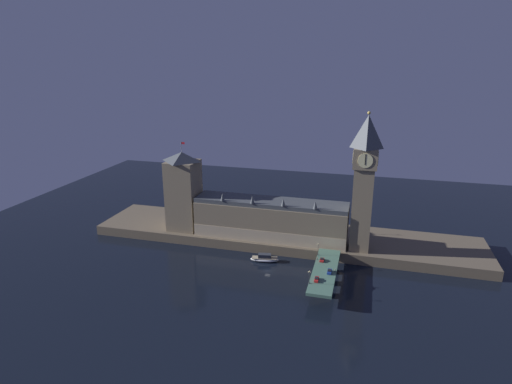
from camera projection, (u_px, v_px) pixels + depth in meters
ground_plane at (268, 271)px, 213.20m from camera, size 400.00×400.00×0.00m
embankment at (284, 236)px, 248.34m from camera, size 220.00×42.00×5.36m
parliament_hall at (271, 219)px, 236.89m from camera, size 84.22×18.14×26.04m
clock_tower at (364, 179)px, 213.95m from camera, size 12.18×12.29×71.81m
victoria_tower at (184, 191)px, 246.81m from camera, size 17.21×17.21×51.71m
bridge at (325, 274)px, 199.96m from camera, size 10.89×46.00×7.02m
car_northbound_lead at (322, 260)px, 207.70m from camera, size 2.07×3.85×1.38m
car_northbound_trail at (317, 279)px, 189.27m from camera, size 1.88×4.50×1.46m
car_southbound_lead at (330, 271)px, 196.14m from camera, size 2.01×4.57×1.50m
pedestrian_mid_walk at (335, 270)px, 196.57m from camera, size 0.38×0.38×1.81m
pedestrian_far_rail at (317, 258)px, 208.84m from camera, size 0.38×0.38×1.59m
street_lamp_near at (309, 276)px, 185.91m from camera, size 1.34×0.60×6.17m
street_lamp_far at (318, 248)px, 212.98m from camera, size 1.34×0.60×6.45m
boat_upstream at (265, 259)px, 222.81m from camera, size 15.49×7.32×4.10m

